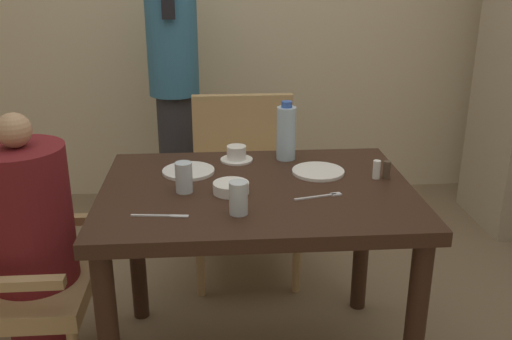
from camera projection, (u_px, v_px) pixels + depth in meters
name	position (u px, v px, depth m)	size (l,w,h in m)	color
dining_table	(257.00, 215.00, 2.10)	(1.13, 0.82, 0.76)	#331E14
diner_in_left_chair	(32.00, 249.00, 2.08)	(0.32, 0.32, 1.06)	maroon
chair_far_side	(245.00, 180.00, 2.93)	(0.53, 0.53, 0.88)	tan
standing_host	(174.00, 75.00, 3.29)	(0.29, 0.33, 1.70)	#2D2D33
plate_main_left	(318.00, 171.00, 2.20)	(0.20, 0.20, 0.01)	white
plate_main_right	(188.00, 171.00, 2.20)	(0.20, 0.20, 0.01)	white
teacup_with_saucer	(237.00, 155.00, 2.33)	(0.13, 0.13, 0.06)	white
bowl_small	(231.00, 188.00, 2.01)	(0.13, 0.13, 0.04)	white
water_bottle	(286.00, 132.00, 2.32)	(0.08, 0.08, 0.24)	silver
glass_tall_near	(238.00, 198.00, 1.83)	(0.06, 0.06, 0.11)	silver
glass_tall_mid	(184.00, 177.00, 2.00)	(0.06, 0.06, 0.11)	silver
salt_shaker	(377.00, 169.00, 2.14)	(0.03, 0.03, 0.07)	white
pepper_shaker	(387.00, 170.00, 2.14)	(0.03, 0.03, 0.07)	#4C3D2D
fork_beside_plate	(323.00, 196.00, 1.98)	(0.17, 0.06, 0.00)	silver
knife_beside_plate	(163.00, 216.00, 1.83)	(0.19, 0.03, 0.00)	silver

